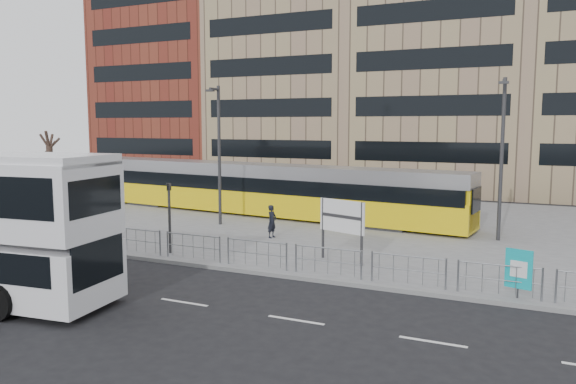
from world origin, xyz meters
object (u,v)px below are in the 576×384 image
at_px(ad_panel, 519,270).
at_px(pedestrian, 272,221).
at_px(traffic_light_west, 169,209).
at_px(station_sign, 342,219).
at_px(lamp_post_west, 219,149).
at_px(bare_tree, 48,129).
at_px(lamp_post_east, 502,152).
at_px(tram, 255,189).

xyz_separation_m(ad_panel, pedestrian, (-11.62, 5.42, -0.13)).
bearing_deg(ad_panel, traffic_light_west, -166.49).
xyz_separation_m(station_sign, lamp_post_west, (-9.12, 5.30, 2.46)).
relative_size(ad_panel, pedestrian, 0.99).
height_order(station_sign, bare_tree, bare_tree).
distance_m(station_sign, lamp_post_east, 9.43).
bearing_deg(station_sign, pedestrian, 165.02).
xyz_separation_m(lamp_post_east, bare_tree, (-29.36, -0.28, 0.98)).
height_order(pedestrian, lamp_post_east, lamp_post_east).
bearing_deg(bare_tree, tram, 9.69).
xyz_separation_m(tram, station_sign, (9.06, -9.47, 0.18)).
relative_size(station_sign, lamp_post_east, 0.33).
bearing_deg(tram, station_sign, -39.84).
distance_m(station_sign, lamp_post_west, 10.83).
bearing_deg(tram, lamp_post_west, -84.47).
bearing_deg(traffic_light_west, lamp_post_east, 26.11).
bearing_deg(ad_panel, lamp_post_west, 170.49).
bearing_deg(pedestrian, traffic_light_west, 159.61).
xyz_separation_m(station_sign, lamp_post_east, (5.52, 7.22, 2.51)).
bearing_deg(ad_panel, pedestrian, 170.72).
distance_m(tram, station_sign, 13.10).
height_order(ad_panel, lamp_post_east, lamp_post_east).
xyz_separation_m(ad_panel, lamp_post_east, (-1.31, 9.44, 3.34)).
xyz_separation_m(ad_panel, bare_tree, (-30.68, 9.17, 4.31)).
distance_m(tram, traffic_light_west, 11.27).
bearing_deg(ad_panel, tram, 159.40).
height_order(traffic_light_west, bare_tree, bare_tree).
height_order(tram, traffic_light_west, tram).
bearing_deg(lamp_post_east, traffic_light_west, -145.40).
xyz_separation_m(traffic_light_west, lamp_post_west, (-1.76, 6.97, 2.26)).
xyz_separation_m(tram, traffic_light_west, (1.69, -11.14, 0.38)).
distance_m(ad_panel, lamp_post_east, 10.10).
xyz_separation_m(traffic_light_west, lamp_post_east, (12.89, 8.89, 2.31)).
bearing_deg(pedestrian, lamp_post_east, -61.14).
xyz_separation_m(lamp_post_west, bare_tree, (-14.72, 1.64, 1.03)).
bearing_deg(ad_panel, station_sign, 177.69).
bearing_deg(lamp_post_west, station_sign, -30.15).
bearing_deg(pedestrian, tram, 41.85).
bearing_deg(tram, traffic_light_west, -74.93).
relative_size(station_sign, traffic_light_west, 0.83).
bearing_deg(station_sign, bare_tree, -177.46).
bearing_deg(tram, bare_tree, -163.89).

